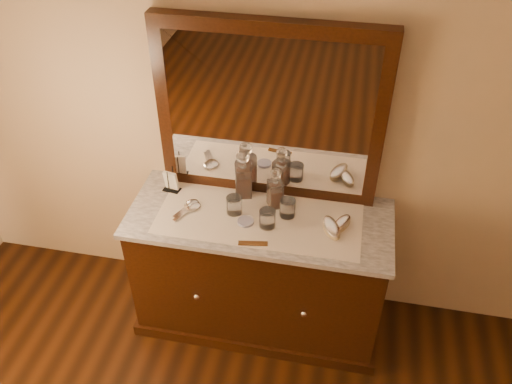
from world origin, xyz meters
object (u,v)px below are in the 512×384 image
hand_mirror_inner (191,208)px  brush_far (342,224)px  napkin_rack (171,182)px  decanter_right (275,192)px  brush_near (331,228)px  mirror_frame (269,114)px  pin_dish (246,221)px  dresser_cabinet (259,272)px  hand_mirror_outer (189,205)px  comb (253,243)px  decanter_left (243,178)px

hand_mirror_inner → brush_far: bearing=1.5°
napkin_rack → hand_mirror_inner: napkin_rack is taller
decanter_right → brush_near: size_ratio=1.33×
napkin_rack → brush_near: bearing=-10.6°
mirror_frame → brush_near: mirror_frame is taller
pin_dish → decanter_right: size_ratio=0.35×
dresser_cabinet → pin_dish: pin_dish is taller
decanter_right → brush_far: bearing=-15.3°
hand_mirror_outer → napkin_rack: bearing=138.7°
pin_dish → hand_mirror_outer: (-0.33, 0.07, 0.00)m
brush_far → hand_mirror_outer: (-0.84, 0.00, -0.01)m
brush_far → hand_mirror_inner: bearing=-178.5°
napkin_rack → brush_near: napkin_rack is taller
mirror_frame → hand_mirror_outer: (-0.40, -0.24, -0.49)m
decanter_right → napkin_rack: bearing=177.8°
hand_mirror_inner → napkin_rack: bearing=136.9°
mirror_frame → hand_mirror_outer: mirror_frame is taller
hand_mirror_outer → decanter_right: bearing=12.5°
brush_near → dresser_cabinet: bearing=173.4°
dresser_cabinet → comb: (0.01, -0.22, 0.45)m
pin_dish → napkin_rack: (-0.48, 0.19, 0.05)m
dresser_cabinet → napkin_rack: bearing=166.6°
pin_dish → napkin_rack: bearing=157.8°
mirror_frame → decanter_right: (0.07, -0.14, -0.40)m
napkin_rack → pin_dish: bearing=-22.2°
mirror_frame → decanter_right: mirror_frame is taller
decanter_left → hand_mirror_outer: size_ratio=1.58×
mirror_frame → brush_far: 0.69m
dresser_cabinet → hand_mirror_inner: hand_mirror_inner is taller
decanter_left → comb: bearing=-70.8°
decanter_left → brush_far: 0.60m
mirror_frame → pin_dish: size_ratio=13.78×
decanter_right → brush_far: (0.38, -0.10, -0.08)m
comb → decanter_left: 0.42m
pin_dish → hand_mirror_inner: hand_mirror_inner is taller
brush_far → hand_mirror_outer: 0.84m
mirror_frame → brush_far: bearing=-28.7°
mirror_frame → hand_mirror_inner: mirror_frame is taller
mirror_frame → decanter_right: bearing=-64.8°
hand_mirror_inner → decanter_left: bearing=35.8°
napkin_rack → hand_mirror_inner: 0.22m
pin_dish → brush_far: brush_far is taller
hand_mirror_outer → hand_mirror_inner: same height
hand_mirror_outer → hand_mirror_inner: bearing=-57.2°
hand_mirror_inner → comb: bearing=-27.0°
comb → brush_far: (0.43, 0.22, 0.02)m
napkin_rack → brush_far: (0.98, -0.13, -0.03)m
napkin_rack → hand_mirror_outer: (0.14, -0.13, -0.05)m
decanter_left → hand_mirror_outer: (-0.27, -0.16, -0.11)m
mirror_frame → hand_mirror_inner: (-0.38, -0.26, -0.49)m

